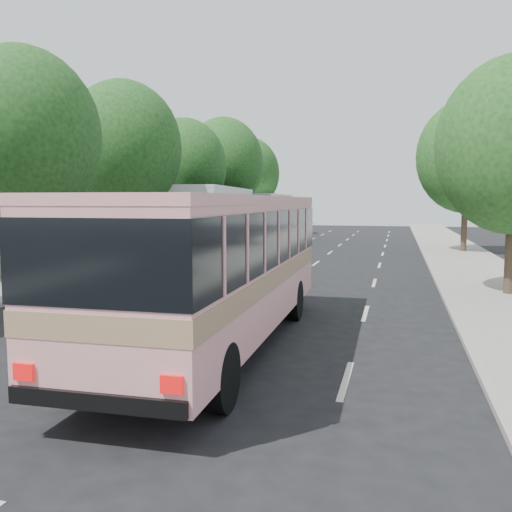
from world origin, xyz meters
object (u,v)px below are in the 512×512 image
(white_pickup, at_px, (209,262))
(tour_coach_rear, at_px, (268,211))
(pink_bus, at_px, (219,254))
(pink_taxi, at_px, (259,274))
(tour_coach_front, at_px, (215,213))

(white_pickup, height_order, tour_coach_rear, tour_coach_rear)
(pink_bus, height_order, pink_taxi, pink_bus)
(pink_taxi, distance_m, tour_coach_rear, 30.70)
(pink_bus, height_order, tour_coach_front, tour_coach_front)
(pink_bus, bearing_deg, white_pickup, 110.02)
(pink_bus, bearing_deg, pink_taxi, 95.96)
(pink_bus, relative_size, tour_coach_front, 0.75)
(pink_taxi, distance_m, tour_coach_front, 16.77)
(tour_coach_front, bearing_deg, tour_coach_rear, 83.29)
(tour_coach_front, bearing_deg, pink_taxi, -72.64)
(pink_taxi, height_order, tour_coach_rear, tour_coach_rear)
(pink_taxi, relative_size, tour_coach_front, 0.31)
(pink_taxi, distance_m, white_pickup, 3.23)
(pink_taxi, xyz_separation_m, white_pickup, (-2.50, 2.04, 0.10))
(pink_bus, distance_m, tour_coach_front, 23.10)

